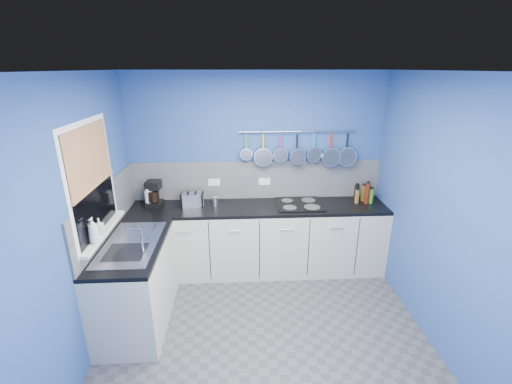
{
  "coord_description": "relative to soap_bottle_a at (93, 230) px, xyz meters",
  "views": [
    {
      "loc": [
        -0.24,
        -2.76,
        2.53
      ],
      "look_at": [
        -0.05,
        0.75,
        1.25
      ],
      "focal_mm": 24.18,
      "sensor_mm": 36.0,
      "label": 1
    }
  ],
  "objects": [
    {
      "name": "pan_3",
      "position": [
        2.03,
        1.39,
        0.41
      ],
      "size": [
        0.2,
        0.12,
        0.39
      ],
      "primitive_type": null,
      "color": "silver",
      "rests_on": "pot_rail"
    },
    {
      "name": "cabinet_run_left",
      "position": [
        0.23,
        0.25,
        -0.74
      ],
      "size": [
        0.6,
        1.2,
        0.86
      ],
      "primitive_type": "cube",
      "color": "#BBB8A8",
      "rests_on": "ground"
    },
    {
      "name": "bamboo_blind",
      "position": [
        -0.03,
        0.25,
        0.61
      ],
      "size": [
        0.01,
        0.9,
        0.55
      ],
      "primitive_type": "cube",
      "color": "tan",
      "rests_on": "wall_left"
    },
    {
      "name": "backsplash_back",
      "position": [
        1.53,
        1.43,
        -0.02
      ],
      "size": [
        3.2,
        0.02,
        0.5
      ],
      "primitive_type": "cube",
      "color": "gray",
      "rests_on": "wall_back"
    },
    {
      "name": "window_frame",
      "position": [
        -0.05,
        0.25,
        0.38
      ],
      "size": [
        0.01,
        1.0,
        1.1
      ],
      "primitive_type": "cube",
      "color": "white",
      "rests_on": "wall_left"
    },
    {
      "name": "mixer_tap",
      "position": [
        0.39,
        0.07,
        -0.14
      ],
      "size": [
        0.12,
        0.08,
        0.26
      ],
      "primitive_type": null,
      "color": "silver",
      "rests_on": "worktop_left"
    },
    {
      "name": "toaster",
      "position": [
        0.72,
        1.2,
        -0.19
      ],
      "size": [
        0.29,
        0.21,
        0.17
      ],
      "primitive_type": "cube",
      "rotation": [
        0.0,
        0.0,
        0.25
      ],
      "color": "silver",
      "rests_on": "worktop_back"
    },
    {
      "name": "pan_1",
      "position": [
        1.61,
        1.39,
        0.4
      ],
      "size": [
        0.23,
        0.07,
        0.42
      ],
      "primitive_type": null,
      "color": "silver",
      "rests_on": "pot_rail"
    },
    {
      "name": "backsplash_left",
      "position": [
        -0.06,
        0.55,
        -0.02
      ],
      "size": [
        0.02,
        1.8,
        0.5
      ],
      "primitive_type": "cube",
      "color": "gray",
      "rests_on": "wall_left"
    },
    {
      "name": "pan_4",
      "position": [
        2.24,
        1.39,
        0.42
      ],
      "size": [
        0.19,
        0.08,
        0.38
      ],
      "primitive_type": null,
      "color": "silver",
      "rests_on": "pot_rail"
    },
    {
      "name": "wall_front",
      "position": [
        1.53,
        -1.56,
        0.08
      ],
      "size": [
        3.2,
        0.02,
        2.5
      ],
      "primitive_type": "cube",
      "color": "#28478C",
      "rests_on": "ground"
    },
    {
      "name": "pot_rail",
      "position": [
        2.03,
        1.4,
        0.61
      ],
      "size": [
        1.45,
        0.02,
        0.02
      ],
      "primitive_type": "cylinder",
      "rotation": [
        0.0,
        1.57,
        0.0
      ],
      "color": "silver",
      "rests_on": "wall_back"
    },
    {
      "name": "condiment_0",
      "position": [
        2.98,
        1.25,
        -0.18
      ],
      "size": [
        0.05,
        0.05,
        0.17
      ],
      "primitive_type": "cylinder",
      "color": "#8C5914",
      "rests_on": "worktop_back"
    },
    {
      "name": "window_glass",
      "position": [
        -0.04,
        0.25,
        0.38
      ],
      "size": [
        0.01,
        0.9,
        1.0
      ],
      "primitive_type": "cube",
      "color": "black",
      "rests_on": "wall_left"
    },
    {
      "name": "floor",
      "position": [
        1.53,
        -0.05,
        -1.18
      ],
      "size": [
        3.2,
        3.0,
        0.02
      ],
      "primitive_type": "cube",
      "color": "#47474C",
      "rests_on": "ground"
    },
    {
      "name": "pan_0",
      "position": [
        1.4,
        1.39,
        0.44
      ],
      "size": [
        0.16,
        0.08,
        0.35
      ],
      "primitive_type": null,
      "color": "silver",
      "rests_on": "pot_rail"
    },
    {
      "name": "worktop_back",
      "position": [
        1.53,
        1.15,
        -0.29
      ],
      "size": [
        3.2,
        0.6,
        0.04
      ],
      "primitive_type": "cube",
      "color": "black",
      "rests_on": "cabinet_run_back"
    },
    {
      "name": "condiment_2",
      "position": [
        2.81,
        1.28,
        -0.17
      ],
      "size": [
        0.06,
        0.06,
        0.21
      ],
      "primitive_type": "cylinder",
      "color": "black",
      "rests_on": "worktop_back"
    },
    {
      "name": "socket_right",
      "position": [
        1.63,
        1.42,
        -0.04
      ],
      "size": [
        0.15,
        0.01,
        0.09
      ],
      "primitive_type": "cube",
      "color": "white",
      "rests_on": "backsplash_back"
    },
    {
      "name": "canister",
      "position": [
        1.0,
        1.18,
        -0.21
      ],
      "size": [
        0.09,
        0.09,
        0.12
      ],
      "primitive_type": "cylinder",
      "rotation": [
        0.0,
        0.0,
        0.14
      ],
      "color": "silver",
      "rests_on": "worktop_back"
    },
    {
      "name": "condiment_4",
      "position": [
        2.91,
        1.16,
        -0.13
      ],
      "size": [
        0.06,
        0.06,
        0.27
      ],
      "primitive_type": "cylinder",
      "color": "#4C190C",
      "rests_on": "worktop_back"
    },
    {
      "name": "ceiling",
      "position": [
        1.53,
        -0.05,
        1.34
      ],
      "size": [
        3.2,
        3.0,
        0.02
      ],
      "primitive_type": "cube",
      "color": "white",
      "rests_on": "ground"
    },
    {
      "name": "condiment_5",
      "position": [
        2.79,
        1.18,
        -0.18
      ],
      "size": [
        0.06,
        0.06,
        0.18
      ],
      "primitive_type": "cylinder",
      "color": "brown",
      "rests_on": "worktop_back"
    },
    {
      "name": "condiment_3",
      "position": [
        2.97,
        1.17,
        -0.18
      ],
      "size": [
        0.06,
        0.06,
        0.19
      ],
      "primitive_type": "cylinder",
      "color": "#3F721E",
      "rests_on": "worktop_back"
    },
    {
      "name": "wall_back",
      "position": [
        1.53,
        1.46,
        0.08
      ],
      "size": [
        3.2,
        0.02,
        2.5
      ],
      "primitive_type": "cube",
      "color": "#28478C",
      "rests_on": "ground"
    },
    {
      "name": "wall_right",
      "position": [
        3.14,
        -0.05,
        0.08
      ],
      "size": [
        0.02,
        3.0,
        2.5
      ],
      "primitive_type": "cube",
      "color": "#28478C",
      "rests_on": "ground"
    },
    {
      "name": "pan_5",
      "position": [
        2.45,
        1.39,
        0.4
      ],
      "size": [
        0.24,
        0.11,
        0.43
      ],
      "primitive_type": null,
      "color": "silver",
      "rests_on": "pot_rail"
    },
    {
      "name": "pan_2",
      "position": [
        1.82,
        1.39,
        0.42
      ],
      "size": [
        0.19,
        0.09,
        0.38
      ],
      "primitive_type": null,
      "color": "silver",
      "rests_on": "pot_rail"
    },
    {
      "name": "condiment_1",
      "position": [
        2.89,
        1.25,
        -0.16
      ],
      "size": [
        0.07,
        0.07,
        0.21
      ],
      "primitive_type": "cylinder",
      "color": "brown",
      "rests_on": "worktop_back"
    },
    {
      "name": "coffee_maker",
      "position": [
        0.25,
        1.22,
        -0.11
      ],
      "size": [
        0.2,
        0.22,
        0.32
      ],
      "primitive_type": null,
      "rotation": [
        0.0,
        0.0,
        -0.11
      ],
      "color": "black",
      "rests_on": "worktop_back"
    },
    {
      "name": "cabinet_run_back",
      "position": [
        1.53,
        1.15,
        -0.74
      ],
      "size": [
        3.2,
        0.6,
        0.86
      ],
      "primitive_type": "cube",
      "color": "#BBB8A8",
      "rests_on": "ground"
    },
    {
      "name": "window_sill",
      "position": [
        -0.02,
        0.25,
        -0.13
      ],
      "size": [
        0.1,
        0.98,
        0.03
      ],
      "primitive_type": "cube",
      "color": "white",
      "rests_on": "wall_left"
    },
    {
      "name": "socket_left",
      "position": [
        0.98,
        1.42,
        -0.04
      ],
      "size": [
        0.15,
        0.01,
        0.09
      ],
      "primitive_type": "cube",
      "color": "white",
      "rests_on": "backsplash_back"
    },
    {
      "name": "sink_unit",
      "position": [
        0.23,
        0.25,
        -0.27
      ],
      "size": [
        0.5,
        0.95,
        0.01
      ],
      "primitive_type": "cube",
      "color": "silver",
      "rests_on": "worktop_left"
    },
    {
      "name": "soap_bottle_a",
      "position": [
        0.0,
        0.0,
        0.0
      ],
      "size": [
        0.09,
        0.09,
        0.24
      ],
      "primitive_type": "imported",
      "rotation": [
        0.0,
        0.0,
        -0.02
      ],
      "color": "white",
      "rests_on": "window_sill"
    },
    {
      "name": "pan_6",
      "position": [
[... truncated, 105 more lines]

